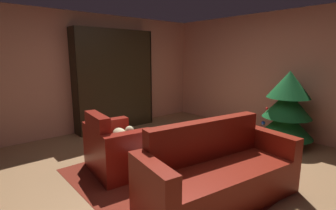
# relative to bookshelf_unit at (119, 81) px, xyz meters

# --- Properties ---
(ground_plane) EXTENTS (6.65, 6.65, 0.00)m
(ground_plane) POSITION_rel_bookshelf_unit_xyz_m (2.51, -0.55, -1.07)
(ground_plane) COLOR #936943
(wall_back) EXTENTS (5.57, 0.06, 2.52)m
(wall_back) POSITION_rel_bookshelf_unit_xyz_m (2.51, 2.25, 0.18)
(wall_back) COLOR tan
(wall_back) RESTS_ON ground
(wall_left) EXTENTS (0.06, 5.66, 2.52)m
(wall_left) POSITION_rel_bookshelf_unit_xyz_m (-0.25, -0.55, 0.18)
(wall_left) COLOR tan
(wall_left) RESTS_ON ground
(area_rug) EXTENTS (2.50, 2.07, 0.01)m
(area_rug) POSITION_rel_bookshelf_unit_xyz_m (2.62, -0.85, -1.07)
(area_rug) COLOR maroon
(area_rug) RESTS_ON ground
(bookshelf_unit) EXTENTS (0.36, 1.80, 2.19)m
(bookshelf_unit) POSITION_rel_bookshelf_unit_xyz_m (0.00, 0.00, 0.00)
(bookshelf_unit) COLOR black
(bookshelf_unit) RESTS_ON ground
(armchair_red) EXTENTS (1.04, 0.80, 0.87)m
(armchair_red) POSITION_rel_bookshelf_unit_xyz_m (1.95, -1.22, -0.76)
(armchair_red) COLOR maroon
(armchair_red) RESTS_ON ground
(couch_red) EXTENTS (1.01, 2.00, 0.89)m
(couch_red) POSITION_rel_bookshelf_unit_xyz_m (3.38, -0.71, -0.77)
(couch_red) COLOR maroon
(couch_red) RESTS_ON ground
(coffee_table) EXTENTS (0.71, 0.71, 0.40)m
(coffee_table) POSITION_rel_bookshelf_unit_xyz_m (2.78, -0.93, -0.71)
(coffee_table) COLOR black
(coffee_table) RESTS_ON ground
(book_stack_on_table) EXTENTS (0.21, 0.20, 0.09)m
(book_stack_on_table) POSITION_rel_bookshelf_unit_xyz_m (2.83, -0.88, -0.63)
(book_stack_on_table) COLOR gold
(book_stack_on_table) RESTS_ON coffee_table
(bottle_on_table) EXTENTS (0.07, 0.07, 0.22)m
(bottle_on_table) POSITION_rel_bookshelf_unit_xyz_m (2.83, -1.12, -0.58)
(bottle_on_table) COLOR #5C2D12
(bottle_on_table) RESTS_ON coffee_table
(decorated_tree) EXTENTS (0.95, 0.95, 1.37)m
(decorated_tree) POSITION_rel_bookshelf_unit_xyz_m (3.04, 1.69, -0.36)
(decorated_tree) COLOR brown
(decorated_tree) RESTS_ON ground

